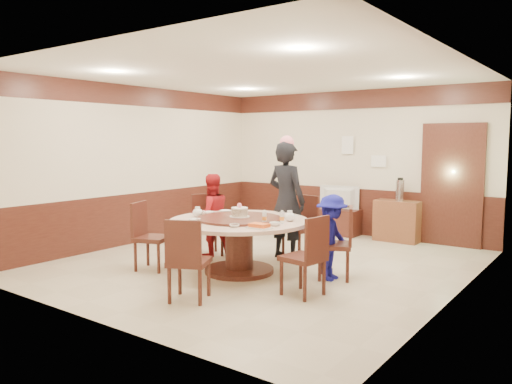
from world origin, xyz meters
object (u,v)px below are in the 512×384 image
Objects in this scene: person_standing at (287,200)px; tv_stand at (338,222)px; television at (338,198)px; side_cabinet at (397,221)px; birthday_cake at (240,212)px; person_red at (211,215)px; shrimp_platter at (259,226)px; person_blue at (332,237)px; banquet_table at (239,235)px; thermos at (400,190)px.

person_standing reaches higher than tv_stand.
side_cabinet is (1.19, 0.03, -0.35)m from television.
person_red is at bearing 152.91° from birthday_cake.
birthday_cake is at bearing -87.29° from tv_stand.
birthday_cake is 0.95× the size of shrimp_platter.
person_standing reaches higher than person_blue.
person_red reaches higher than birthday_cake.
tv_stand is (-0.82, 3.78, -0.53)m from shrimp_platter.
television is (0.00, 0.00, 0.48)m from tv_stand.
birthday_cake is at bearing 82.55° from television.
television reaches higher than banquet_table.
thermos is (1.06, 3.36, 0.09)m from birthday_cake.
person_standing is 1.36m from person_blue.
person_blue is 3.26m from television.
television is at bearing 0.00° from tv_stand.
person_red is at bearing 33.98° from person_standing.
shrimp_platter is at bearing -77.75° from tv_stand.
person_red reaches higher than banquet_table.
tv_stand is at bearing 92.71° from birthday_cake.
person_red is 3.46× the size of thermos.
person_blue is 1.04m from shrimp_platter.
tv_stand is 0.48m from television.
side_cabinet is (1.01, 3.40, -0.16)m from banquet_table.
person_blue is 3.80× the size of shrimp_platter.
person_standing is 1.06m from birthday_cake.
side_cabinet is at bearing -105.67° from person_standing.
television is at bearing -77.26° from person_standing.
tv_stand is at bearing -168.38° from person_red.
person_standing is 2.15× the size of tv_stand.
banquet_table is 6.46× the size of shrimp_platter.
person_blue is 4.01× the size of birthday_cake.
shrimp_platter is at bearing -33.90° from birthday_cake.
thermos is at bearing 73.00° from banquet_table.
birthday_cake is at bearing 90.51° from person_standing.
tv_stand is (0.80, 2.84, -0.41)m from person_red.
person_blue reaches higher than side_cabinet.
person_red is 1.65× the size of side_cabinet.
person_standing reaches higher than banquet_table.
thermos is at bearing 0.00° from side_cabinet.
side_cabinet is (0.37, 3.81, -0.40)m from shrimp_platter.
person_red is 4.39× the size of shrimp_platter.
banquet_table is 2.42× the size of side_cabinet.
thermos is at bearing 3.45° from person_blue.
banquet_table is 3.55m from side_cabinet.
thermos reaches higher than side_cabinet.
banquet_table is 0.32m from birthday_cake.
shrimp_platter is (0.56, -1.50, -0.14)m from person_standing.
person_blue is 1.34× the size of tv_stand.
television is at bearing -168.38° from person_red.
side_cabinet is at bearing 4.05° from person_blue.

